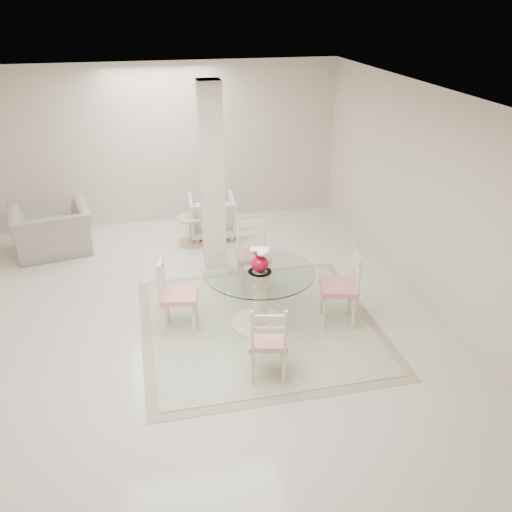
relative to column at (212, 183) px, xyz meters
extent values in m
plane|color=beige|center=(-0.50, -1.30, -1.35)|extent=(7.00, 7.00, 0.00)
cube|color=beige|center=(-0.50, 2.20, 0.00)|extent=(6.00, 0.02, 2.70)
cube|color=beige|center=(-0.50, -4.80, 0.00)|extent=(6.00, 0.02, 2.70)
cube|color=beige|center=(2.50, -1.30, 0.00)|extent=(0.02, 7.00, 2.70)
cube|color=white|center=(-0.50, -1.30, 1.35)|extent=(6.00, 7.00, 0.02)
cube|color=beige|center=(0.00, 0.00, 0.00)|extent=(0.30, 0.30, 2.70)
cube|color=tan|center=(0.31, -1.51, -1.35)|extent=(2.84, 2.84, 0.01)
cube|color=beige|center=(0.31, -1.51, -1.34)|extent=(2.60, 2.60, 0.01)
cylinder|color=#F9F2CC|center=(0.31, -1.51, -1.33)|extent=(0.68, 0.68, 0.05)
cylinder|color=#F9F2CC|center=(0.31, -1.51, -0.96)|extent=(0.17, 0.17, 0.70)
cylinder|color=#F9F2CC|center=(0.31, -1.51, -0.63)|extent=(0.28, 0.28, 0.03)
cylinder|color=white|center=(0.31, -1.51, -0.61)|extent=(1.30, 1.30, 0.01)
ellipsoid|color=#9E041C|center=(0.31, -1.51, -0.51)|extent=(0.20, 0.20, 0.19)
cylinder|color=#9E041C|center=(0.31, -1.51, -0.39)|extent=(0.11, 0.11, 0.06)
cylinder|color=#9E041C|center=(0.31, -1.51, -0.35)|extent=(0.17, 0.17, 0.02)
ellipsoid|color=white|center=(0.31, -1.51, -0.32)|extent=(0.12, 0.12, 0.05)
ellipsoid|color=white|center=(0.37, -1.49, -0.34)|extent=(0.12, 0.12, 0.05)
ellipsoid|color=white|center=(0.26, -1.48, -0.33)|extent=(0.12, 0.12, 0.05)
ellipsoid|color=white|center=(0.32, -1.57, -0.34)|extent=(0.12, 0.12, 0.05)
ellipsoid|color=white|center=(0.36, -1.55, -0.33)|extent=(0.12, 0.12, 0.05)
cylinder|color=beige|center=(1.12, -1.43, -1.13)|extent=(0.04, 0.04, 0.45)
cylinder|color=beige|center=(1.04, -1.77, -1.13)|extent=(0.04, 0.04, 0.45)
cylinder|color=beige|center=(1.47, -1.51, -1.13)|extent=(0.04, 0.04, 0.45)
cylinder|color=beige|center=(1.38, -1.85, -1.13)|extent=(0.04, 0.04, 0.45)
cube|color=red|center=(1.25, -1.64, -0.87)|extent=(0.52, 0.52, 0.07)
cube|color=beige|center=(1.44, -1.69, -0.54)|extent=(0.13, 0.39, 0.53)
cylinder|color=#F0E0C5|center=(0.25, -0.74, -1.13)|extent=(0.04, 0.04, 0.45)
cylinder|color=#F0E0C5|center=(0.60, -0.76, -1.13)|extent=(0.04, 0.04, 0.45)
cylinder|color=#F0E0C5|center=(0.27, -0.39, -1.13)|extent=(0.04, 0.04, 0.45)
cylinder|color=#F0E0C5|center=(0.62, -0.41, -1.13)|extent=(0.04, 0.04, 0.45)
cube|color=red|center=(0.44, -0.57, -0.87)|extent=(0.45, 0.45, 0.07)
cube|color=#F0E0C5|center=(0.45, -0.38, -0.54)|extent=(0.39, 0.07, 0.53)
cylinder|color=beige|center=(-0.49, -1.59, -1.13)|extent=(0.04, 0.04, 0.44)
cylinder|color=beige|center=(-0.43, -1.25, -1.13)|extent=(0.04, 0.04, 0.44)
cylinder|color=beige|center=(-0.83, -1.53, -1.13)|extent=(0.04, 0.04, 0.44)
cylinder|color=beige|center=(-0.77, -1.19, -1.13)|extent=(0.04, 0.04, 0.44)
cube|color=red|center=(-0.63, -1.39, -0.88)|extent=(0.49, 0.49, 0.07)
cube|color=beige|center=(-0.82, -1.35, -0.56)|extent=(0.11, 0.38, 0.52)
cylinder|color=#F2E2C7|center=(0.38, -2.33, -1.14)|extent=(0.04, 0.04, 0.42)
cylinder|color=#F2E2C7|center=(0.06, -2.26, -1.14)|extent=(0.04, 0.04, 0.42)
cylinder|color=#F2E2C7|center=(0.31, -2.65, -1.14)|extent=(0.04, 0.04, 0.42)
cylinder|color=#F2E2C7|center=(-0.01, -2.58, -1.14)|extent=(0.04, 0.04, 0.42)
cube|color=red|center=(0.19, -2.46, -0.90)|extent=(0.48, 0.48, 0.06)
cube|color=#F2E2C7|center=(0.15, -2.63, -0.60)|extent=(0.36, 0.12, 0.49)
imported|color=#A19585|center=(-2.34, 1.21, -0.98)|extent=(1.31, 1.20, 0.74)
imported|color=silver|center=(0.16, 1.35, -1.01)|extent=(0.77, 0.79, 0.68)
cylinder|color=#D6AD83|center=(-0.22, 1.07, -1.33)|extent=(0.42, 0.42, 0.04)
cylinder|color=#D6AD83|center=(-0.22, 1.07, -1.12)|extent=(0.06, 0.06, 0.41)
cylinder|color=#D6AD83|center=(-0.22, 1.07, -0.91)|extent=(0.44, 0.44, 0.03)
camera|label=1|loc=(-0.95, -6.95, 2.31)|focal=38.00mm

